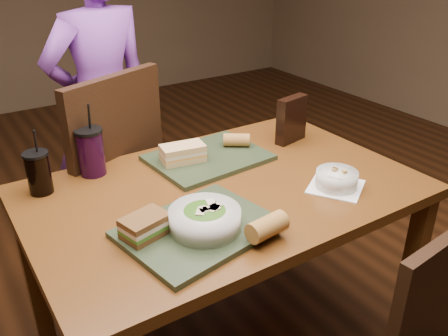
{
  "coord_description": "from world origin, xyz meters",
  "views": [
    {
      "loc": [
        -0.77,
        -1.18,
        1.52
      ],
      "look_at": [
        0.0,
        0.0,
        0.82
      ],
      "focal_mm": 38.0,
      "sensor_mm": 36.0,
      "label": 1
    }
  ],
  "objects_px": {
    "chair_far": "(113,179)",
    "tray_far": "(208,158)",
    "cup_berry": "(91,152)",
    "salad_bowl": "(205,218)",
    "baguette_near": "(267,227)",
    "baguette_far": "(237,140)",
    "soup_bowl": "(337,179)",
    "sandwich_near": "(145,226)",
    "cup_cola": "(39,173)",
    "diner": "(103,106)",
    "chip_bag": "(291,120)",
    "sandwich_far": "(183,153)",
    "dining_table": "(224,209)",
    "tray_near": "(199,229)"
  },
  "relations": [
    {
      "from": "soup_bowl",
      "to": "baguette_near",
      "type": "relative_size",
      "value": 1.98
    },
    {
      "from": "sandwich_near",
      "to": "tray_near",
      "type": "bearing_deg",
      "value": -16.76
    },
    {
      "from": "cup_berry",
      "to": "sandwich_near",
      "type": "bearing_deg",
      "value": -92.04
    },
    {
      "from": "sandwich_far",
      "to": "baguette_far",
      "type": "height_order",
      "value": "sandwich_far"
    },
    {
      "from": "tray_near",
      "to": "cup_cola",
      "type": "bearing_deg",
      "value": 123.12
    },
    {
      "from": "salad_bowl",
      "to": "tray_near",
      "type": "bearing_deg",
      "value": 121.34
    },
    {
      "from": "tray_near",
      "to": "soup_bowl",
      "type": "bearing_deg",
      "value": -2.39
    },
    {
      "from": "tray_near",
      "to": "sandwich_near",
      "type": "height_order",
      "value": "sandwich_near"
    },
    {
      "from": "tray_near",
      "to": "sandwich_near",
      "type": "xyz_separation_m",
      "value": [
        -0.14,
        0.04,
        0.04
      ]
    },
    {
      "from": "diner",
      "to": "salad_bowl",
      "type": "xyz_separation_m",
      "value": [
        -0.13,
        -1.19,
        0.03
      ]
    },
    {
      "from": "tray_far",
      "to": "salad_bowl",
      "type": "distance_m",
      "value": 0.5
    },
    {
      "from": "chair_far",
      "to": "cup_cola",
      "type": "relative_size",
      "value": 4.76
    },
    {
      "from": "chair_far",
      "to": "salad_bowl",
      "type": "xyz_separation_m",
      "value": [
        -0.0,
        -0.77,
        0.21
      ]
    },
    {
      "from": "baguette_far",
      "to": "salad_bowl",
      "type": "bearing_deg",
      "value": -133.16
    },
    {
      "from": "sandwich_far",
      "to": "cup_berry",
      "type": "height_order",
      "value": "cup_berry"
    },
    {
      "from": "baguette_near",
      "to": "baguette_far",
      "type": "height_order",
      "value": "baguette_near"
    },
    {
      "from": "chair_far",
      "to": "tray_far",
      "type": "bearing_deg",
      "value": -53.18
    },
    {
      "from": "diner",
      "to": "baguette_far",
      "type": "height_order",
      "value": "diner"
    },
    {
      "from": "chair_far",
      "to": "sandwich_far",
      "type": "bearing_deg",
      "value": -64.74
    },
    {
      "from": "tray_far",
      "to": "sandwich_near",
      "type": "bearing_deg",
      "value": -139.71
    },
    {
      "from": "sandwich_near",
      "to": "cup_cola",
      "type": "relative_size",
      "value": 0.65
    },
    {
      "from": "tray_near",
      "to": "sandwich_far",
      "type": "height_order",
      "value": "sandwich_far"
    },
    {
      "from": "cup_berry",
      "to": "chair_far",
      "type": "bearing_deg",
      "value": 58.27
    },
    {
      "from": "soup_bowl",
      "to": "baguette_near",
      "type": "bearing_deg",
      "value": -162.73
    },
    {
      "from": "sandwich_far",
      "to": "sandwich_near",
      "type": "bearing_deg",
      "value": -131.0
    },
    {
      "from": "chair_far",
      "to": "tray_far",
      "type": "relative_size",
      "value": 2.52
    },
    {
      "from": "sandwich_far",
      "to": "chip_bag",
      "type": "height_order",
      "value": "chip_bag"
    },
    {
      "from": "chair_far",
      "to": "diner",
      "type": "distance_m",
      "value": 0.47
    },
    {
      "from": "dining_table",
      "to": "chip_bag",
      "type": "height_order",
      "value": "chip_bag"
    },
    {
      "from": "dining_table",
      "to": "diner",
      "type": "relative_size",
      "value": 0.85
    },
    {
      "from": "chip_bag",
      "to": "baguette_near",
      "type": "bearing_deg",
      "value": -146.88
    },
    {
      "from": "salad_bowl",
      "to": "chair_far",
      "type": "bearing_deg",
      "value": 89.83
    },
    {
      "from": "sandwich_far",
      "to": "chip_bag",
      "type": "xyz_separation_m",
      "value": [
        0.48,
        -0.04,
        0.04
      ]
    },
    {
      "from": "soup_bowl",
      "to": "cup_berry",
      "type": "relative_size",
      "value": 0.89
    },
    {
      "from": "diner",
      "to": "chip_bag",
      "type": "bearing_deg",
      "value": 112.52
    },
    {
      "from": "cup_cola",
      "to": "chip_bag",
      "type": "distance_m",
      "value": 0.98
    },
    {
      "from": "sandwich_far",
      "to": "cup_cola",
      "type": "distance_m",
      "value": 0.5
    },
    {
      "from": "tray_near",
      "to": "cup_berry",
      "type": "height_order",
      "value": "cup_berry"
    },
    {
      "from": "dining_table",
      "to": "baguette_near",
      "type": "relative_size",
      "value": 10.98
    },
    {
      "from": "soup_bowl",
      "to": "cup_cola",
      "type": "distance_m",
      "value": 0.98
    },
    {
      "from": "chair_far",
      "to": "sandwich_far",
      "type": "distance_m",
      "value": 0.43
    },
    {
      "from": "tray_near",
      "to": "salad_bowl",
      "type": "height_order",
      "value": "salad_bowl"
    },
    {
      "from": "tray_far",
      "to": "soup_bowl",
      "type": "xyz_separation_m",
      "value": [
        0.25,
        -0.42,
        0.02
      ]
    },
    {
      "from": "sandwich_near",
      "to": "baguette_far",
      "type": "relative_size",
      "value": 1.4
    },
    {
      "from": "chip_bag",
      "to": "soup_bowl",
      "type": "bearing_deg",
      "value": -119.92
    },
    {
      "from": "chair_far",
      "to": "soup_bowl",
      "type": "distance_m",
      "value": 0.95
    },
    {
      "from": "soup_bowl",
      "to": "sandwich_far",
      "type": "distance_m",
      "value": 0.56
    },
    {
      "from": "soup_bowl",
      "to": "dining_table",
      "type": "bearing_deg",
      "value": 146.12
    },
    {
      "from": "sandwich_far",
      "to": "cup_cola",
      "type": "relative_size",
      "value": 0.76
    },
    {
      "from": "diner",
      "to": "cup_berry",
      "type": "bearing_deg",
      "value": 57.0
    }
  ]
}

